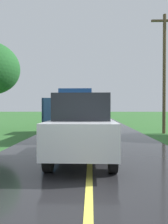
% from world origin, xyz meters
% --- Properties ---
extents(ground_plane, '(200.00, 200.00, 0.00)m').
position_xyz_m(ground_plane, '(0.00, 0.00, 0.00)').
color(ground_plane, '#336B2D').
extents(road_surface, '(6.40, 120.00, 0.08)m').
position_xyz_m(road_surface, '(0.00, 0.00, 0.04)').
color(road_surface, '#232326').
rests_on(road_surface, ground).
extents(centre_line, '(0.14, 108.00, 0.01)m').
position_xyz_m(centre_line, '(0.00, 0.00, 0.08)').
color(centre_line, '#E0D64C').
rests_on(centre_line, road_surface).
extents(banana_truck_near, '(2.38, 5.82, 2.80)m').
position_xyz_m(banana_truck_near, '(-0.98, 9.51, 1.47)').
color(banana_truck_near, '#2D2D30').
rests_on(banana_truck_near, road_surface).
extents(banana_truck_far, '(2.38, 5.82, 2.80)m').
position_xyz_m(banana_truck_far, '(-0.79, 19.63, 1.47)').
color(banana_truck_far, '#2D2D30').
rests_on(banana_truck_far, road_surface).
extents(utility_pole_roadside, '(1.69, 0.20, 7.63)m').
position_xyz_m(utility_pole_roadside, '(4.73, 10.12, 4.07)').
color(utility_pole_roadside, brown).
rests_on(utility_pole_roadside, ground).
extents(following_car, '(1.74, 4.10, 1.92)m').
position_xyz_m(following_car, '(-0.22, 2.92, 1.07)').
color(following_car, '#B7BABF').
rests_on(following_car, road_surface).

